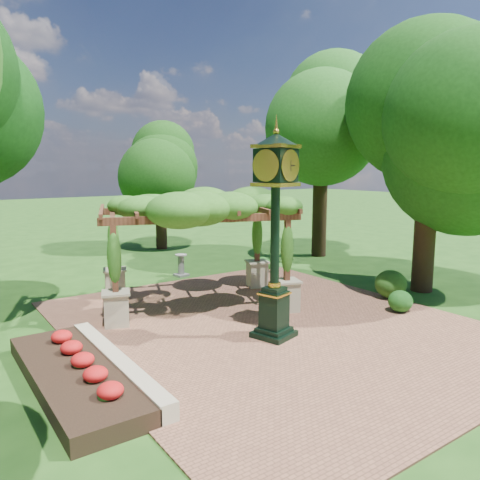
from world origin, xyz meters
TOP-DOWN VIEW (x-y plane):
  - ground at (0.00, 0.00)m, footprint 120.00×120.00m
  - brick_plaza at (0.00, 1.00)m, footprint 10.00×12.00m
  - border_wall at (-4.60, 0.50)m, footprint 0.35×5.00m
  - flower_bed at (-5.50, 0.50)m, footprint 1.50×5.00m
  - pedestal_clock at (-0.55, 0.21)m, footprint 1.27×1.27m
  - pergola at (-0.68, 3.94)m, footprint 6.63×5.31m
  - sundial at (0.75, 7.68)m, footprint 0.56×0.56m
  - shrub_front at (3.86, -0.36)m, footprint 0.88×0.88m
  - shrub_mid at (4.88, 0.76)m, footprint 1.23×1.23m
  - shrub_back at (3.76, 6.22)m, footprint 0.76×0.76m
  - tree_north at (2.90, 13.91)m, footprint 3.67×3.67m
  - tree_east_far at (8.35, 7.64)m, footprint 4.65×4.65m
  - tree_east_near at (6.67, 0.80)m, footprint 5.26×5.26m

SIDE VIEW (x-z plane):
  - ground at x=0.00m, z-range 0.00..0.00m
  - brick_plaza at x=0.00m, z-range 0.00..0.04m
  - flower_bed at x=-5.50m, z-range 0.00..0.36m
  - border_wall at x=-4.60m, z-range 0.00..0.40m
  - shrub_back at x=3.76m, z-range 0.04..0.68m
  - shrub_front at x=3.86m, z-range 0.04..0.69m
  - sundial at x=0.75m, z-range -0.05..0.83m
  - shrub_mid at x=4.88m, z-range 0.04..0.97m
  - pergola at x=-0.68m, z-range 1.16..4.79m
  - pedestal_clock at x=-0.55m, z-range 0.51..5.72m
  - tree_north at x=2.90m, z-range 1.18..7.52m
  - tree_east_near at x=6.67m, z-range 1.63..10.29m
  - tree_east_far at x=8.35m, z-range 1.71..10.84m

